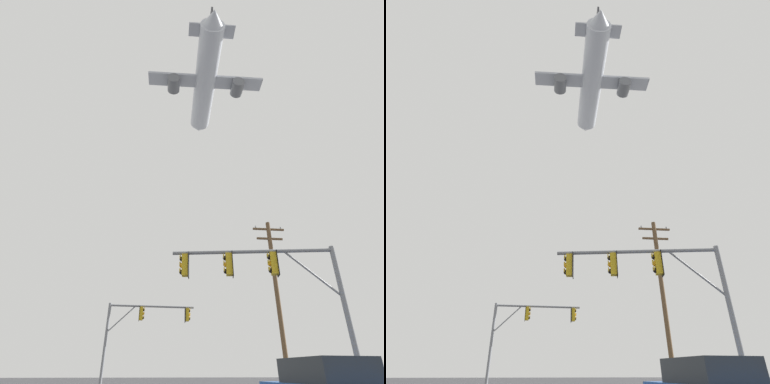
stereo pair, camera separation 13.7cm
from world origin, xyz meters
The scene contains 4 objects.
signal_pole_near centered at (3.34, 6.97, 4.52)m, with size 6.65×1.30×5.78m.
signal_pole_far centered at (-2.33, 19.20, 4.27)m, with size 6.29×0.66×5.62m.
utility_pole centered at (6.32, 14.18, 5.48)m, with size 2.20×0.28×10.35m.
airplane centered at (6.17, 38.24, 53.27)m, with size 23.29×30.14×8.25m.
Camera 2 is at (-0.89, -5.04, 1.29)m, focal length 28.79 mm.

